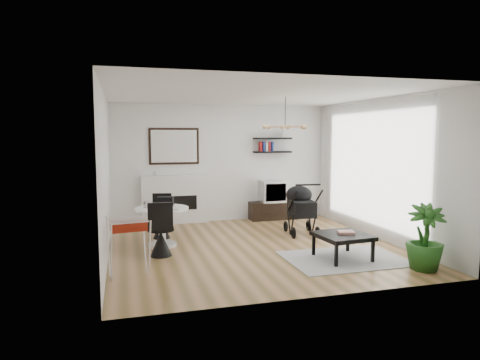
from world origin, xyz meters
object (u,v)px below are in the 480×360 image
object	(u,v)px
crt_tv	(272,191)
coffee_table	(343,237)
tv_console	(273,210)
fireplace	(175,194)
dining_table	(162,221)
potted_plant	(425,237)
drying_rack	(129,246)
stroller	(301,211)

from	to	relation	value
crt_tv	coffee_table	size ratio (longest dim) A/B	0.69
tv_console	coffee_table	world-z (taller)	tv_console
fireplace	dining_table	world-z (taller)	fireplace
fireplace	potted_plant	size ratio (longest dim) A/B	2.20
drying_rack	coffee_table	world-z (taller)	drying_rack
drying_rack	stroller	bearing A→B (deg)	20.69
fireplace	crt_tv	distance (m)	2.28
dining_table	potted_plant	xyz separation A→B (m)	(3.64, -2.42, 0.03)
stroller	coffee_table	xyz separation A→B (m)	(-0.08, -1.86, -0.10)
fireplace	crt_tv	bearing A→B (deg)	-3.37
tv_console	potted_plant	bearing A→B (deg)	-78.42
tv_console	dining_table	bearing A→B (deg)	-147.01
stroller	crt_tv	bearing A→B (deg)	99.74
crt_tv	coffee_table	xyz separation A→B (m)	(-0.02, -3.40, -0.31)
tv_console	dining_table	distance (m)	3.32
fireplace	coffee_table	xyz separation A→B (m)	(2.26, -3.53, -0.32)
tv_console	potted_plant	distance (m)	4.31
fireplace	tv_console	size ratio (longest dim) A/B	1.91
drying_rack	coffee_table	xyz separation A→B (m)	(3.34, -0.05, -0.07)
crt_tv	potted_plant	world-z (taller)	potted_plant
coffee_table	stroller	bearing A→B (deg)	87.62
coffee_table	potted_plant	size ratio (longest dim) A/B	0.86
tv_console	drying_rack	world-z (taller)	drying_rack
dining_table	potted_plant	world-z (taller)	potted_plant
fireplace	crt_tv	xyz separation A→B (m)	(2.28, -0.13, -0.01)
crt_tv	fireplace	bearing A→B (deg)	176.63
dining_table	stroller	world-z (taller)	stroller
drying_rack	stroller	world-z (taller)	stroller
drying_rack	coffee_table	distance (m)	3.34
dining_table	drying_rack	bearing A→B (deg)	-111.26
potted_plant	fireplace	bearing A→B (deg)	126.04
fireplace	tv_console	bearing A→B (deg)	-3.26
coffee_table	potted_plant	distance (m)	1.22
tv_console	drying_rack	distance (m)	4.77
tv_console	coffee_table	xyz separation A→B (m)	(-0.04, -3.40, 0.16)
fireplace	potted_plant	distance (m)	5.38
fireplace	tv_console	xyz separation A→B (m)	(2.30, -0.13, -0.47)
dining_table	potted_plant	bearing A→B (deg)	-33.58
crt_tv	drying_rack	bearing A→B (deg)	-135.06
crt_tv	dining_table	world-z (taller)	crt_tv
coffee_table	potted_plant	world-z (taller)	potted_plant
drying_rack	coffee_table	size ratio (longest dim) A/B	0.98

